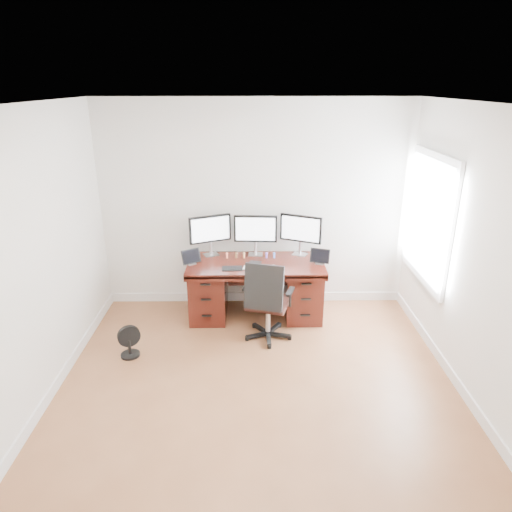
{
  "coord_description": "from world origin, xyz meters",
  "views": [
    {
      "loc": [
        -0.06,
        -3.49,
        2.86
      ],
      "look_at": [
        0.0,
        1.5,
        0.95
      ],
      "focal_mm": 32.0,
      "sensor_mm": 36.0,
      "label": 1
    }
  ],
  "objects_px": {
    "floor_fan": "(129,342)",
    "monitor_center": "(255,230)",
    "desk": "(256,287)",
    "office_chair": "(267,314)",
    "keyboard": "(254,268)"
  },
  "relations": [
    {
      "from": "office_chair",
      "to": "desk",
      "type": "bearing_deg",
      "value": 118.22
    },
    {
      "from": "desk",
      "to": "office_chair",
      "type": "bearing_deg",
      "value": -78.08
    },
    {
      "from": "monitor_center",
      "to": "desk",
      "type": "bearing_deg",
      "value": -86.13
    },
    {
      "from": "desk",
      "to": "office_chair",
      "type": "distance_m",
      "value": 0.62
    },
    {
      "from": "monitor_center",
      "to": "floor_fan",
      "type": "bearing_deg",
      "value": -136.01
    },
    {
      "from": "monitor_center",
      "to": "keyboard",
      "type": "bearing_deg",
      "value": -89.15
    },
    {
      "from": "floor_fan",
      "to": "desk",
      "type": "bearing_deg",
      "value": 10.42
    },
    {
      "from": "office_chair",
      "to": "floor_fan",
      "type": "xyz_separation_m",
      "value": [
        -1.54,
        -0.35,
        -0.15
      ]
    },
    {
      "from": "office_chair",
      "to": "keyboard",
      "type": "relative_size",
      "value": 3.9
    },
    {
      "from": "floor_fan",
      "to": "keyboard",
      "type": "bearing_deg",
      "value": 3.52
    },
    {
      "from": "desk",
      "to": "office_chair",
      "type": "relative_size",
      "value": 1.69
    },
    {
      "from": "keyboard",
      "to": "floor_fan",
      "type": "bearing_deg",
      "value": -142.55
    },
    {
      "from": "desk",
      "to": "floor_fan",
      "type": "bearing_deg",
      "value": -145.99
    },
    {
      "from": "office_chair",
      "to": "monitor_center",
      "type": "distance_m",
      "value": 1.14
    },
    {
      "from": "floor_fan",
      "to": "monitor_center",
      "type": "xyz_separation_m",
      "value": [
        1.41,
        1.19,
        0.91
      ]
    }
  ]
}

